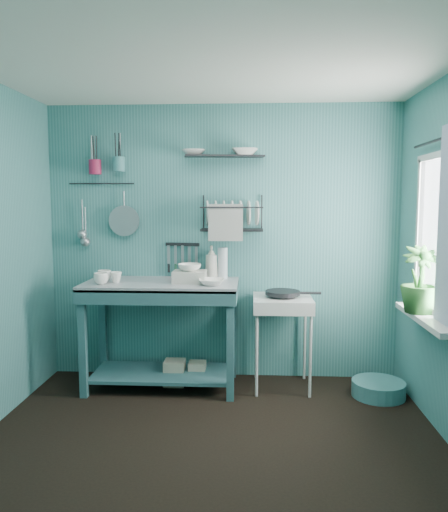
# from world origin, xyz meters

# --- Properties ---
(floor) EXTENTS (3.20, 3.20, 0.00)m
(floor) POSITION_xyz_m (0.00, 0.00, 0.00)
(floor) COLOR black
(floor) RESTS_ON ground
(ceiling) EXTENTS (3.20, 3.20, 0.00)m
(ceiling) POSITION_xyz_m (0.00, 0.00, 2.50)
(ceiling) COLOR silver
(ceiling) RESTS_ON ground
(wall_back) EXTENTS (3.20, 0.00, 3.20)m
(wall_back) POSITION_xyz_m (0.00, 1.50, 1.25)
(wall_back) COLOR #3B7978
(wall_back) RESTS_ON ground
(wall_front) EXTENTS (3.20, 0.00, 3.20)m
(wall_front) POSITION_xyz_m (0.00, -1.50, 1.25)
(wall_front) COLOR #3B7978
(wall_front) RESTS_ON ground
(work_counter) EXTENTS (1.36, 0.74, 0.94)m
(work_counter) POSITION_xyz_m (-0.51, 1.16, 0.47)
(work_counter) COLOR #2E5C62
(work_counter) RESTS_ON floor
(mug_left) EXTENTS (0.12, 0.12, 0.10)m
(mug_left) POSITION_xyz_m (-0.99, 1.00, 0.99)
(mug_left) COLOR white
(mug_left) RESTS_ON work_counter
(mug_mid) EXTENTS (0.14, 0.14, 0.09)m
(mug_mid) POSITION_xyz_m (-0.89, 1.10, 0.98)
(mug_mid) COLOR white
(mug_mid) RESTS_ON work_counter
(mug_right) EXTENTS (0.17, 0.17, 0.10)m
(mug_right) POSITION_xyz_m (-1.01, 1.16, 0.99)
(mug_right) COLOR white
(mug_right) RESTS_ON work_counter
(wash_tub) EXTENTS (0.28, 0.22, 0.10)m
(wash_tub) POSITION_xyz_m (-0.26, 1.14, 0.99)
(wash_tub) COLOR #BBB8AB
(wash_tub) RESTS_ON work_counter
(tub_bowl) EXTENTS (0.20, 0.19, 0.06)m
(tub_bowl) POSITION_xyz_m (-0.26, 1.14, 1.07)
(tub_bowl) COLOR white
(tub_bowl) RESTS_ON wash_tub
(soap_bottle) EXTENTS (0.12, 0.12, 0.30)m
(soap_bottle) POSITION_xyz_m (-0.09, 1.36, 1.09)
(soap_bottle) COLOR #BBB8AB
(soap_bottle) RESTS_ON work_counter
(water_bottle) EXTENTS (0.09, 0.09, 0.28)m
(water_bottle) POSITION_xyz_m (0.01, 1.38, 1.08)
(water_bottle) COLOR silver
(water_bottle) RESTS_ON work_counter
(counter_bowl) EXTENTS (0.22, 0.22, 0.05)m
(counter_bowl) POSITION_xyz_m (-0.06, 1.01, 0.96)
(counter_bowl) COLOR white
(counter_bowl) RESTS_ON work_counter
(hotplate_stand) EXTENTS (0.58, 0.58, 0.81)m
(hotplate_stand) POSITION_xyz_m (0.54, 1.21, 0.40)
(hotplate_stand) COLOR silver
(hotplate_stand) RESTS_ON floor
(frying_pan) EXTENTS (0.30, 0.30, 0.03)m
(frying_pan) POSITION_xyz_m (0.54, 1.21, 0.84)
(frying_pan) COLOR black
(frying_pan) RESTS_ON hotplate_stand
(knife_strip) EXTENTS (0.32, 0.07, 0.03)m
(knife_strip) POSITION_xyz_m (-0.37, 1.47, 1.24)
(knife_strip) COLOR black
(knife_strip) RESTS_ON wall_back
(dish_rack) EXTENTS (0.57, 0.30, 0.32)m
(dish_rack) POSITION_xyz_m (0.09, 1.37, 1.53)
(dish_rack) COLOR black
(dish_rack) RESTS_ON wall_back
(upper_shelf) EXTENTS (0.72, 0.29, 0.01)m
(upper_shelf) POSITION_xyz_m (0.02, 1.40, 2.03)
(upper_shelf) COLOR black
(upper_shelf) RESTS_ON wall_back
(shelf_bowl_left) EXTENTS (0.23, 0.23, 0.05)m
(shelf_bowl_left) POSITION_xyz_m (-0.25, 1.40, 2.07)
(shelf_bowl_left) COLOR white
(shelf_bowl_left) RESTS_ON upper_shelf
(shelf_bowl_right) EXTENTS (0.23, 0.23, 0.06)m
(shelf_bowl_right) POSITION_xyz_m (0.20, 1.40, 2.07)
(shelf_bowl_right) COLOR white
(shelf_bowl_right) RESTS_ON upper_shelf
(utensil_cup_magenta) EXTENTS (0.11, 0.11, 0.13)m
(utensil_cup_magenta) POSITION_xyz_m (-1.15, 1.42, 1.94)
(utensil_cup_magenta) COLOR #AC1F48
(utensil_cup_magenta) RESTS_ON wall_back
(utensil_cup_teal) EXTENTS (0.11, 0.11, 0.13)m
(utensil_cup_teal) POSITION_xyz_m (-0.93, 1.42, 1.96)
(utensil_cup_teal) COLOR teal
(utensil_cup_teal) RESTS_ON wall_back
(colander) EXTENTS (0.28, 0.03, 0.28)m
(colander) POSITION_xyz_m (-0.90, 1.45, 1.45)
(colander) COLOR #9EA2A6
(colander) RESTS_ON wall_back
(ladle_outer) EXTENTS (0.01, 0.01, 0.30)m
(ladle_outer) POSITION_xyz_m (-1.29, 1.46, 1.50)
(ladle_outer) COLOR #9EA2A6
(ladle_outer) RESTS_ON wall_back
(ladle_inner) EXTENTS (0.01, 0.01, 0.30)m
(ladle_inner) POSITION_xyz_m (-1.27, 1.46, 1.43)
(ladle_inner) COLOR #9EA2A6
(ladle_inner) RESTS_ON wall_back
(hook_rail) EXTENTS (0.60, 0.01, 0.01)m
(hook_rail) POSITION_xyz_m (-1.11, 1.47, 1.79)
(hook_rail) COLOR black
(hook_rail) RESTS_ON wall_back
(window_glass) EXTENTS (0.00, 1.10, 1.10)m
(window_glass) POSITION_xyz_m (1.59, 0.45, 1.40)
(window_glass) COLOR white
(window_glass) RESTS_ON wall_right
(windowsill) EXTENTS (0.16, 0.95, 0.04)m
(windowsill) POSITION_xyz_m (1.50, 0.45, 0.81)
(windowsill) COLOR silver
(windowsill) RESTS_ON wall_right
(curtain_rod) EXTENTS (0.02, 1.05, 0.02)m
(curtain_rod) POSITION_xyz_m (1.54, 0.45, 2.05)
(curtain_rod) COLOR black
(curtain_rod) RESTS_ON wall_right
(potted_plant) EXTENTS (0.28, 0.28, 0.49)m
(potted_plant) POSITION_xyz_m (1.48, 0.54, 1.07)
(potted_plant) COLOR #255B24
(potted_plant) RESTS_ON windowsill
(storage_tin_large) EXTENTS (0.18, 0.18, 0.22)m
(storage_tin_large) POSITION_xyz_m (-0.41, 1.21, 0.11)
(storage_tin_large) COLOR tan
(storage_tin_large) RESTS_ON floor
(storage_tin_small) EXTENTS (0.15, 0.15, 0.20)m
(storage_tin_small) POSITION_xyz_m (-0.21, 1.24, 0.10)
(storage_tin_small) COLOR tan
(storage_tin_small) RESTS_ON floor
(floor_basin) EXTENTS (0.44, 0.44, 0.13)m
(floor_basin) POSITION_xyz_m (1.34, 1.04, 0.07)
(floor_basin) COLOR teal
(floor_basin) RESTS_ON floor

